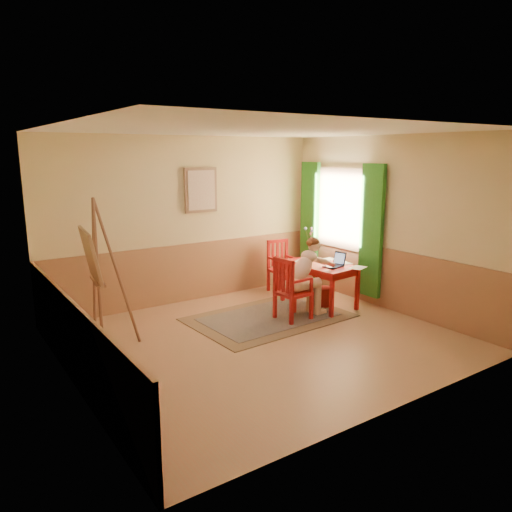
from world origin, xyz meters
TOP-DOWN VIEW (x-y plane):
  - room at (0.00, 0.00)m, footprint 5.04×4.54m
  - wainscot at (0.00, 0.80)m, footprint 5.00×4.50m
  - window at (2.42, 1.10)m, footprint 0.12×2.01m
  - wall_portrait at (0.25, 2.20)m, footprint 0.60×0.05m
  - rug at (0.59, 0.68)m, footprint 2.47×1.71m
  - table at (1.64, 0.72)m, footprint 0.84×1.27m
  - chair_left at (0.80, 0.42)m, footprint 0.48×0.46m
  - chair_back at (1.63, 1.75)m, footprint 0.48×0.50m
  - figure at (1.09, 0.43)m, footprint 0.93×0.41m
  - laptop at (1.74, 0.45)m, footprint 0.40×0.29m
  - papers at (1.86, 0.66)m, footprint 0.76×1.19m
  - vase at (1.88, 1.24)m, footprint 0.20×0.27m
  - wastebasket at (1.68, 0.67)m, footprint 0.38×0.38m
  - easel at (-1.95, 0.96)m, footprint 0.71×0.89m

SIDE VIEW (x-z plane):
  - rug at x=0.59m, z-range 0.00..0.02m
  - wastebasket at x=1.68m, z-range 0.00..0.32m
  - chair_back at x=1.63m, z-range 0.00..0.95m
  - chair_left at x=0.80m, z-range 0.00..0.99m
  - wainscot at x=0.00m, z-range 0.00..1.00m
  - table at x=1.64m, z-range 0.27..0.99m
  - figure at x=1.09m, z-range 0.06..1.31m
  - papers at x=1.86m, z-range 0.72..0.73m
  - laptop at x=1.74m, z-range 0.65..0.87m
  - vase at x=1.88m, z-range 0.70..1.23m
  - easel at x=-1.95m, z-range 0.18..2.17m
  - window at x=2.42m, z-range 0.25..2.45m
  - room at x=0.00m, z-range -0.02..2.82m
  - wall_portrait at x=0.25m, z-range 1.52..2.28m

